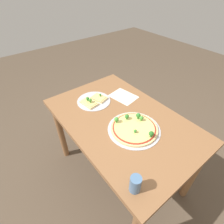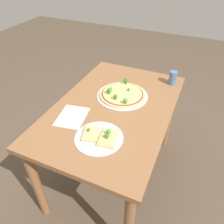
# 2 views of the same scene
# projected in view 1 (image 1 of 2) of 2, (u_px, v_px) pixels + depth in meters

# --- Properties ---
(ground_plane) EXTENTS (8.00, 8.00, 0.00)m
(ground_plane) POSITION_uv_depth(u_px,v_px,m) (119.00, 172.00, 1.83)
(ground_plane) COLOR brown
(dining_table) EXTENTS (1.21, 0.78, 0.76)m
(dining_table) POSITION_uv_depth(u_px,v_px,m) (121.00, 128.00, 1.41)
(dining_table) COLOR brown
(dining_table) RESTS_ON ground_plane
(pizza_tray_whole) EXTENTS (0.38, 0.38, 0.07)m
(pizza_tray_whole) POSITION_uv_depth(u_px,v_px,m) (134.00, 128.00, 1.25)
(pizza_tray_whole) COLOR #B7B7BC
(pizza_tray_whole) RESTS_ON dining_table
(pizza_tray_slice) EXTENTS (0.29, 0.29, 0.06)m
(pizza_tray_slice) POSITION_uv_depth(u_px,v_px,m) (94.00, 101.00, 1.51)
(pizza_tray_slice) COLOR #B7B7BC
(pizza_tray_slice) RESTS_ON dining_table
(drinking_cup) EXTENTS (0.06, 0.06, 0.11)m
(drinking_cup) POSITION_uv_depth(u_px,v_px,m) (135.00, 184.00, 0.89)
(drinking_cup) COLOR #4C7099
(drinking_cup) RESTS_ON dining_table
(paper_menu) EXTENTS (0.25, 0.21, 0.00)m
(paper_menu) POSITION_uv_depth(u_px,v_px,m) (123.00, 96.00, 1.57)
(paper_menu) COLOR silver
(paper_menu) RESTS_ON dining_table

